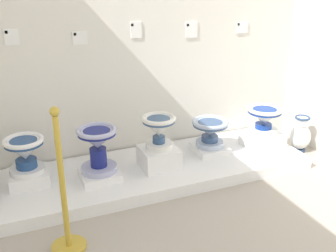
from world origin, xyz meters
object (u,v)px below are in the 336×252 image
at_px(antique_toilet_pale_glazed, 264,117).
at_px(info_placard_second, 80,38).
at_px(decorative_vase_spare, 300,135).
at_px(plinth_block_leftmost, 209,148).
at_px(antique_toilet_squat_floral, 159,128).
at_px(plinth_block_squat_floral, 159,157).
at_px(stanchion_post_near_left, 65,208).
at_px(antique_toilet_tall_cobalt, 25,151).
at_px(info_placard_third, 136,30).
at_px(plinth_block_rightmost, 100,174).
at_px(antique_toilet_rightmost, 97,143).
at_px(plinth_block_pale_glazed, 262,139).
at_px(info_placard_fifth, 242,27).
at_px(info_placard_fourth, 191,30).
at_px(plinth_block_tall_cobalt, 29,178).
at_px(antique_toilet_leftmost, 210,129).
at_px(info_placard_first, 12,37).

bearing_deg(antique_toilet_pale_glazed, info_placard_second, 164.10).
bearing_deg(decorative_vase_spare, plinth_block_leftmost, 171.34).
distance_m(antique_toilet_squat_floral, antique_toilet_pale_glazed, 1.17).
height_order(plinth_block_squat_floral, stanchion_post_near_left, stanchion_post_near_left).
distance_m(antique_toilet_tall_cobalt, antique_toilet_squat_floral, 1.17).
bearing_deg(info_placard_third, antique_toilet_tall_cobalt, -161.50).
xyz_separation_m(info_placard_third, decorative_vase_spare, (1.63, -0.56, -1.13)).
relative_size(plinth_block_rightmost, plinth_block_leftmost, 1.03).
height_order(antique_toilet_rightmost, info_placard_second, info_placard_second).
height_order(plinth_block_pale_glazed, decorative_vase_spare, decorative_vase_spare).
height_order(plinth_block_pale_glazed, info_placard_fifth, info_placard_fifth).
relative_size(antique_toilet_rightmost, antique_toilet_pale_glazed, 1.12).
relative_size(info_placard_fourth, info_placard_fifth, 1.13).
xyz_separation_m(antique_toilet_squat_floral, antique_toilet_pale_glazed, (1.17, 0.03, -0.07)).
bearing_deg(info_placard_third, info_placard_fifth, -0.00).
height_order(plinth_block_pale_glazed, antique_toilet_pale_glazed, antique_toilet_pale_glazed).
xyz_separation_m(antique_toilet_tall_cobalt, info_placard_fourth, (1.72, 0.38, 0.86)).
relative_size(plinth_block_tall_cobalt, stanchion_post_near_left, 0.31).
relative_size(antique_toilet_squat_floral, info_placard_fifth, 2.27).
distance_m(plinth_block_pale_glazed, info_placard_third, 1.71).
bearing_deg(decorative_vase_spare, plinth_block_pale_glazed, 171.29).
bearing_deg(stanchion_post_near_left, decorative_vase_spare, 14.97).
relative_size(plinth_block_rightmost, antique_toilet_rightmost, 0.85).
bearing_deg(plinth_block_pale_glazed, info_placard_second, 164.10).
bearing_deg(antique_toilet_pale_glazed, antique_toilet_leftmost, 171.38).
bearing_deg(plinth_block_pale_glazed, plinth_block_squat_floral, -178.74).
xyz_separation_m(antique_toilet_rightmost, stanchion_post_near_left, (-0.41, -0.73, -0.12)).
bearing_deg(plinth_block_rightmost, plinth_block_pale_glazed, 1.08).
bearing_deg(antique_toilet_leftmost, plinth_block_tall_cobalt, 179.27).
relative_size(antique_toilet_rightmost, decorative_vase_spare, 1.02).
bearing_deg(antique_toilet_leftmost, info_placard_second, 160.63).
distance_m(plinth_block_tall_cobalt, info_placard_first, 1.21).
xyz_separation_m(info_placard_fifth, stanchion_post_near_left, (-2.12, -1.25, -0.94)).
height_order(antique_toilet_tall_cobalt, info_placard_fourth, info_placard_fourth).
distance_m(plinth_block_tall_cobalt, info_placard_third, 1.66).
bearing_deg(plinth_block_squat_floral, plinth_block_rightmost, -179.31).
bearing_deg(antique_toilet_rightmost, plinth_block_squat_floral, 0.69).
distance_m(antique_toilet_leftmost, info_placard_third, 1.21).
height_order(antique_toilet_rightmost, info_placard_first, info_placard_first).
xyz_separation_m(antique_toilet_tall_cobalt, plinth_block_rightmost, (0.59, -0.14, -0.27)).
bearing_deg(info_placard_second, plinth_block_squat_floral, -43.01).
height_order(antique_toilet_tall_cobalt, plinth_block_squat_floral, antique_toilet_tall_cobalt).
bearing_deg(antique_toilet_pale_glazed, info_placard_third, 157.62).
distance_m(antique_toilet_squat_floral, info_placard_second, 1.08).
distance_m(antique_toilet_leftmost, info_placard_first, 2.01).
relative_size(plinth_block_squat_floral, info_placard_fifth, 2.44).
height_order(plinth_block_squat_floral, info_placard_third, info_placard_third).
xyz_separation_m(plinth_block_tall_cobalt, decorative_vase_spare, (2.77, -0.18, 0.02)).
distance_m(antique_toilet_tall_cobalt, antique_toilet_rightmost, 0.61).
bearing_deg(plinth_block_tall_cobalt, plinth_block_pale_glazed, -2.69).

